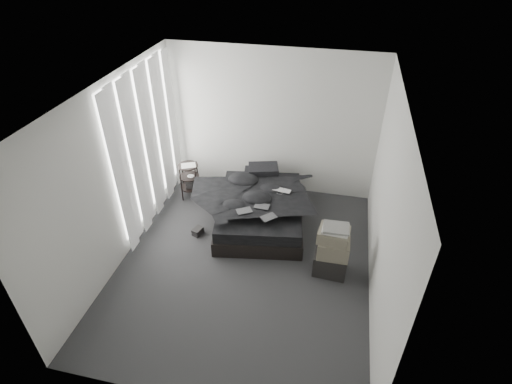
% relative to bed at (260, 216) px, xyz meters
% --- Properties ---
extents(floor, '(3.60, 4.20, 0.01)m').
position_rel_bed_xyz_m(floor, '(-0.02, -1.02, -0.12)').
color(floor, '#303032').
rests_on(floor, ground).
extents(ceiling, '(3.60, 4.20, 0.01)m').
position_rel_bed_xyz_m(ceiling, '(-0.02, -1.02, 2.48)').
color(ceiling, white).
rests_on(ceiling, ground).
extents(wall_back, '(3.60, 0.01, 2.60)m').
position_rel_bed_xyz_m(wall_back, '(-0.02, 1.08, 1.18)').
color(wall_back, silver).
rests_on(wall_back, ground).
extents(wall_front, '(3.60, 0.01, 2.60)m').
position_rel_bed_xyz_m(wall_front, '(-0.02, -3.12, 1.18)').
color(wall_front, silver).
rests_on(wall_front, ground).
extents(wall_left, '(0.01, 4.20, 2.60)m').
position_rel_bed_xyz_m(wall_left, '(-1.82, -1.02, 1.18)').
color(wall_left, silver).
rests_on(wall_left, ground).
extents(wall_right, '(0.01, 4.20, 2.60)m').
position_rel_bed_xyz_m(wall_right, '(1.78, -1.02, 1.18)').
color(wall_right, silver).
rests_on(wall_right, ground).
extents(window_left, '(0.02, 2.00, 2.30)m').
position_rel_bed_xyz_m(window_left, '(-1.80, -0.12, 1.23)').
color(window_left, white).
rests_on(window_left, wall_left).
extents(curtain_left, '(0.06, 2.12, 2.48)m').
position_rel_bed_xyz_m(curtain_left, '(-1.75, -0.12, 1.16)').
color(curtain_left, white).
rests_on(curtain_left, wall_left).
extents(bed, '(1.63, 1.99, 0.24)m').
position_rel_bed_xyz_m(bed, '(0.00, 0.00, 0.00)').
color(bed, black).
rests_on(bed, floor).
extents(mattress, '(1.57, 1.93, 0.19)m').
position_rel_bed_xyz_m(mattress, '(0.00, 0.00, 0.22)').
color(mattress, black).
rests_on(mattress, bed).
extents(duvet, '(1.55, 1.73, 0.21)m').
position_rel_bed_xyz_m(duvet, '(0.01, -0.04, 0.42)').
color(duvet, black).
rests_on(duvet, mattress).
extents(pillow_lower, '(0.59, 0.45, 0.12)m').
position_rel_bed_xyz_m(pillow_lower, '(-0.15, 0.68, 0.38)').
color(pillow_lower, black).
rests_on(pillow_lower, mattress).
extents(pillow_upper, '(0.58, 0.47, 0.11)m').
position_rel_bed_xyz_m(pillow_upper, '(-0.09, 0.68, 0.49)').
color(pillow_upper, black).
rests_on(pillow_upper, pillow_lower).
extents(laptop, '(0.31, 0.23, 0.02)m').
position_rel_bed_xyz_m(laptop, '(0.32, 0.09, 0.54)').
color(laptop, silver).
rests_on(laptop, duvet).
extents(comic_a, '(0.27, 0.24, 0.01)m').
position_rel_bed_xyz_m(comic_a, '(-0.14, -0.51, 0.53)').
color(comic_a, black).
rests_on(comic_a, duvet).
extents(comic_b, '(0.23, 0.16, 0.01)m').
position_rel_bed_xyz_m(comic_b, '(0.10, -0.34, 0.53)').
color(comic_b, black).
rests_on(comic_b, duvet).
extents(comic_c, '(0.27, 0.26, 0.01)m').
position_rel_bed_xyz_m(comic_c, '(0.25, -0.58, 0.54)').
color(comic_c, black).
rests_on(comic_c, duvet).
extents(side_stand, '(0.43, 0.43, 0.65)m').
position_rel_bed_xyz_m(side_stand, '(-1.39, 0.46, 0.20)').
color(side_stand, black).
rests_on(side_stand, floor).
extents(papers, '(0.30, 0.27, 0.01)m').
position_rel_bed_xyz_m(papers, '(-1.38, 0.45, 0.53)').
color(papers, white).
rests_on(papers, side_stand).
extents(floor_books, '(0.17, 0.20, 0.12)m').
position_rel_bed_xyz_m(floor_books, '(-0.91, -0.53, -0.06)').
color(floor_books, black).
rests_on(floor_books, floor).
extents(box_lower, '(0.48, 0.39, 0.34)m').
position_rel_bed_xyz_m(box_lower, '(1.22, -0.90, 0.05)').
color(box_lower, black).
rests_on(box_lower, floor).
extents(box_mid, '(0.43, 0.34, 0.26)m').
position_rel_bed_xyz_m(box_mid, '(1.23, -0.91, 0.35)').
color(box_mid, '#6A6454').
rests_on(box_mid, box_lower).
extents(box_upper, '(0.44, 0.37, 0.18)m').
position_rel_bed_xyz_m(box_upper, '(1.21, -0.90, 0.56)').
color(box_upper, '#6A6454').
rests_on(box_upper, box_mid).
extents(art_book_white, '(0.37, 0.30, 0.03)m').
position_rel_bed_xyz_m(art_book_white, '(1.22, -0.90, 0.67)').
color(art_book_white, silver).
rests_on(art_book_white, box_upper).
extents(art_book_snake, '(0.35, 0.28, 0.03)m').
position_rel_bed_xyz_m(art_book_snake, '(1.23, -0.91, 0.70)').
color(art_book_snake, silver).
rests_on(art_book_snake, art_book_white).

